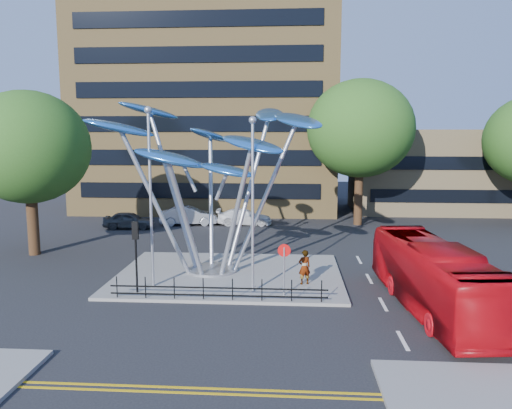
# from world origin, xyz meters

# --- Properties ---
(ground) EXTENTS (120.00, 120.00, 0.00)m
(ground) POSITION_xyz_m (0.00, 0.00, 0.00)
(ground) COLOR black
(ground) RESTS_ON ground
(traffic_island) EXTENTS (12.00, 9.00, 0.15)m
(traffic_island) POSITION_xyz_m (-1.00, 6.00, 0.07)
(traffic_island) COLOR slate
(traffic_island) RESTS_ON ground
(double_yellow_near) EXTENTS (40.00, 0.12, 0.01)m
(double_yellow_near) POSITION_xyz_m (0.00, -6.00, 0.01)
(double_yellow_near) COLOR gold
(double_yellow_near) RESTS_ON ground
(double_yellow_far) EXTENTS (40.00, 0.12, 0.01)m
(double_yellow_far) POSITION_xyz_m (0.00, -6.30, 0.01)
(double_yellow_far) COLOR gold
(double_yellow_far) RESTS_ON ground
(brick_tower) EXTENTS (25.00, 15.00, 30.00)m
(brick_tower) POSITION_xyz_m (-6.00, 32.00, 15.00)
(brick_tower) COLOR olive
(brick_tower) RESTS_ON ground
(low_building_near) EXTENTS (15.00, 8.00, 8.00)m
(low_building_near) POSITION_xyz_m (16.00, 30.00, 4.00)
(low_building_near) COLOR tan
(low_building_near) RESTS_ON ground
(tree_right) EXTENTS (8.80, 8.80, 12.11)m
(tree_right) POSITION_xyz_m (8.00, 22.00, 8.04)
(tree_right) COLOR black
(tree_right) RESTS_ON ground
(tree_left) EXTENTS (7.60, 7.60, 10.32)m
(tree_left) POSITION_xyz_m (-14.00, 10.00, 6.79)
(tree_left) COLOR black
(tree_left) RESTS_ON ground
(leaf_sculpture) EXTENTS (12.72, 9.54, 9.51)m
(leaf_sculpture) POSITION_xyz_m (-2.07, 6.68, 6.87)
(leaf_sculpture) COLOR #9EA0A5
(leaf_sculpture) RESTS_ON traffic_island
(street_lamp_left) EXTENTS (0.36, 0.36, 8.80)m
(street_lamp_left) POSITION_xyz_m (-4.50, 3.50, 5.36)
(street_lamp_left) COLOR #9EA0A5
(street_lamp_left) RESTS_ON traffic_island
(street_lamp_right) EXTENTS (0.36, 0.36, 8.30)m
(street_lamp_right) POSITION_xyz_m (0.50, 3.00, 5.09)
(street_lamp_right) COLOR #9EA0A5
(street_lamp_right) RESTS_ON traffic_island
(traffic_light_island) EXTENTS (0.28, 0.18, 3.42)m
(traffic_light_island) POSITION_xyz_m (-5.00, 2.50, 2.61)
(traffic_light_island) COLOR black
(traffic_light_island) RESTS_ON traffic_island
(no_entry_sign_island) EXTENTS (0.60, 0.10, 2.45)m
(no_entry_sign_island) POSITION_xyz_m (2.00, 2.52, 1.82)
(no_entry_sign_island) COLOR #9EA0A5
(no_entry_sign_island) RESTS_ON traffic_island
(pedestrian_railing_front) EXTENTS (10.00, 0.06, 1.00)m
(pedestrian_railing_front) POSITION_xyz_m (-1.00, 1.70, 0.55)
(pedestrian_railing_front) COLOR black
(pedestrian_railing_front) RESTS_ON traffic_island
(red_bus) EXTENTS (3.52, 10.97, 3.00)m
(red_bus) POSITION_xyz_m (8.50, 1.41, 1.50)
(red_bus) COLOR #B60810
(red_bus) RESTS_ON ground
(pedestrian) EXTENTS (0.75, 0.62, 1.75)m
(pedestrian) POSITION_xyz_m (3.00, 4.34, 1.03)
(pedestrian) COLOR gray
(pedestrian) RESTS_ON traffic_island
(parked_car_left) EXTENTS (4.10, 1.78, 1.38)m
(parked_car_left) POSITION_xyz_m (-10.75, 18.96, 0.69)
(parked_car_left) COLOR #3C4044
(parked_car_left) RESTS_ON ground
(parked_car_mid) EXTENTS (4.96, 2.29, 1.58)m
(parked_car_mid) POSITION_xyz_m (-6.25, 20.88, 0.79)
(parked_car_mid) COLOR #A9ACB1
(parked_car_mid) RESTS_ON ground
(parked_car_right) EXTENTS (4.73, 2.15, 1.34)m
(parked_car_right) POSITION_xyz_m (-1.58, 21.24, 0.67)
(parked_car_right) COLOR silver
(parked_car_right) RESTS_ON ground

